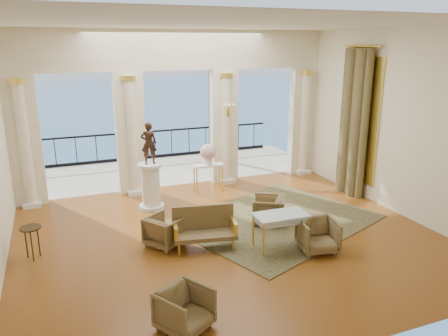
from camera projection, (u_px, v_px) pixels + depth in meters
name	position (u px, v px, depth m)	size (l,w,h in m)	color
floor	(229.00, 237.00, 9.66)	(9.00, 9.00, 0.00)	#54250E
room_walls	(253.00, 116.00, 7.86)	(9.00, 9.00, 9.00)	white
arcade	(178.00, 100.00, 12.36)	(9.00, 0.56, 4.50)	beige
terrace	(165.00, 170.00, 14.86)	(10.00, 3.60, 0.10)	beige
balustrade	(154.00, 147.00, 16.16)	(9.00, 0.06, 1.03)	black
palm_tree	(211.00, 44.00, 15.12)	(2.00, 2.00, 4.50)	#4C3823
sea	(77.00, 113.00, 64.93)	(160.00, 160.00, 0.00)	teal
curtain	(353.00, 123.00, 11.95)	(0.33, 1.40, 4.09)	#4D4625
window_frame	(359.00, 120.00, 11.99)	(0.04, 1.60, 3.40)	#E9C84C
wall_sconce	(228.00, 111.00, 12.67)	(0.30, 0.11, 0.33)	#E9C84C
rug	(276.00, 220.00, 10.56)	(4.43, 3.44, 0.02)	#2B3017
armchair_a	(185.00, 308.00, 6.49)	(0.70, 0.65, 0.72)	#4C3D1E
armchair_b	(318.00, 234.00, 8.95)	(0.73, 0.69, 0.75)	#4C3D1E
armchair_c	(268.00, 209.00, 10.32)	(0.71, 0.67, 0.73)	#4C3D1E
armchair_d	(165.00, 229.00, 9.20)	(0.70, 0.65, 0.72)	#4C3D1E
settee	(204.00, 227.00, 9.13)	(1.39, 0.79, 0.87)	#4C3D1E
game_table	(281.00, 218.00, 8.99)	(1.11, 0.63, 0.75)	#A8BDCF
pedestal	(151.00, 187.00, 11.22)	(0.65, 0.65, 1.19)	silver
statue	(149.00, 143.00, 10.90)	(0.39, 0.26, 1.07)	#312016
console_table	(208.00, 169.00, 12.41)	(0.87, 0.36, 0.81)	silver
urn	(208.00, 153.00, 12.28)	(0.45, 0.45, 0.59)	white
side_table	(31.00, 232.00, 8.57)	(0.41, 0.41, 0.67)	black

